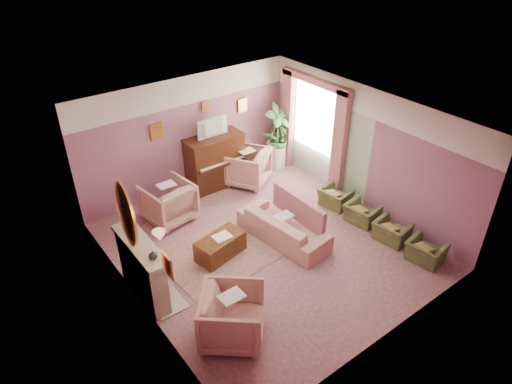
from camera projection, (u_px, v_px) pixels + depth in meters
floor at (266, 246)px, 9.43m from camera, size 5.50×6.00×0.01m
ceiling at (268, 120)px, 7.95m from camera, size 5.50×6.00×0.01m
wall_back at (188, 135)px, 10.72m from camera, size 5.50×0.02×2.80m
wall_front at (394, 273)px, 6.66m from camera, size 5.50×0.02×2.80m
wall_left at (132, 242)px, 7.29m from camera, size 0.02×6.00×2.80m
wall_right at (364, 149)px, 10.09m from camera, size 0.02×6.00×2.80m
picture_rail_band at (185, 91)px, 10.15m from camera, size 5.50×0.01×0.65m
stripe_panel at (322, 142)px, 11.14m from camera, size 0.01×3.00×2.15m
fireplace_surround at (143, 271)px, 7.95m from camera, size 0.30×1.40×1.10m
fireplace_inset at (149, 275)px, 8.08m from camera, size 0.18×0.72×0.68m
fire_ember at (152, 282)px, 8.20m from camera, size 0.06×0.54×0.10m
mantel_shelf at (140, 245)px, 7.67m from camera, size 0.40×1.55×0.07m
hearth at (157, 289)px, 8.34m from camera, size 0.55×1.50×0.02m
mirror_frame at (126, 215)px, 7.24m from camera, size 0.04×0.72×1.20m
mirror_glass at (127, 214)px, 7.25m from camera, size 0.01×0.60×1.06m
sconce_shade at (159, 236)px, 6.47m from camera, size 0.20×0.20×0.16m
piano at (215, 162)px, 11.16m from camera, size 1.40×0.60×1.30m
piano_keyshelf at (223, 165)px, 10.88m from camera, size 1.30×0.12×0.06m
piano_keys at (223, 163)px, 10.86m from camera, size 1.20×0.08×0.02m
piano_top at (214, 137)px, 10.81m from camera, size 1.45×0.65×0.04m
television at (214, 127)px, 10.62m from camera, size 0.80×0.12×0.48m
print_back_left at (157, 131)px, 10.12m from camera, size 0.30×0.03×0.38m
print_back_right at (243, 105)px, 11.28m from camera, size 0.26×0.03×0.34m
print_back_mid at (206, 106)px, 10.63m from camera, size 0.22×0.03×0.26m
print_left_wall at (167, 266)px, 6.32m from camera, size 0.03×0.28×0.36m
window_blind at (316, 115)px, 10.96m from camera, size 0.03×1.40×1.80m
curtain_left at (339, 145)px, 10.51m from camera, size 0.16×0.34×2.60m
curtain_right at (288, 119)px, 11.75m from camera, size 0.16×0.34×2.60m
pelmet at (316, 81)px, 10.46m from camera, size 0.16×2.20×0.16m
mantel_plant at (126, 221)px, 7.96m from camera, size 0.16×0.16×0.28m
mantel_vase at (153, 255)px, 7.28m from camera, size 0.16×0.16×0.16m
area_rug at (225, 251)px, 9.27m from camera, size 2.63×1.99×0.01m
coffee_table at (220, 246)px, 9.05m from camera, size 1.08×0.69×0.45m
table_paper at (222, 236)px, 8.95m from camera, size 0.35×0.28×0.01m
sofa at (283, 223)px, 9.42m from camera, size 0.68×2.04×0.82m
sofa_throw at (298, 209)px, 9.52m from camera, size 0.10×1.54×0.57m
floral_armchair_left at (168, 200)px, 9.97m from camera, size 0.97×0.97×1.01m
floral_armchair_right at (247, 165)px, 11.33m from camera, size 0.97×0.97×1.01m
floral_armchair_front at (232, 314)px, 7.17m from camera, size 0.97×0.97×1.01m
olive_chair_a at (426, 249)px, 8.87m from camera, size 0.48×0.69×0.60m
olive_chair_b at (392, 229)px, 9.43m from camera, size 0.48×0.69×0.60m
olive_chair_c at (362, 211)px, 9.98m from camera, size 0.48×0.69×0.60m
olive_chair_d at (335, 195)px, 10.54m from camera, size 0.48×0.69×0.60m
side_table at (276, 154)px, 12.17m from camera, size 0.52×0.52×0.70m
side_plant_big at (276, 136)px, 11.89m from camera, size 0.30×0.30×0.34m
side_plant_small at (282, 138)px, 11.90m from camera, size 0.16×0.16×0.28m
palm_pot at (277, 161)px, 12.20m from camera, size 0.34×0.34×0.34m
palm_plant at (278, 131)px, 11.73m from camera, size 0.76×0.76×1.44m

